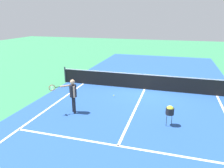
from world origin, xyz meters
name	(u,v)px	position (x,y,z in m)	size (l,w,h in m)	color
ground_plane	(145,89)	(0.00, 0.00, 0.00)	(60.00, 60.00, 0.00)	#337F51
court_surface_inbounds	(145,89)	(0.00, 0.00, 0.00)	(10.62, 24.40, 0.00)	#234C93
line_sideline_left	(26,124)	(-4.11, -5.95, 0.00)	(0.10, 11.89, 0.01)	white
line_service_near	(118,146)	(0.00, -6.40, 0.00)	(8.22, 0.10, 0.01)	white
line_center_service	(135,110)	(0.00, -3.20, 0.00)	(0.10, 6.40, 0.01)	white
net	(145,82)	(0.00, 0.00, 0.49)	(10.94, 0.09, 1.07)	#33383D
player_near	(72,93)	(-2.71, -4.34, 1.00)	(1.04, 0.74, 1.61)	black
ball_hopper	(170,110)	(1.63, -4.36, 0.68)	(0.34, 0.34, 0.87)	black
tennis_ball_near_net	(114,96)	(-1.49, -1.71, 0.03)	(0.07, 0.07, 0.07)	#CCE033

